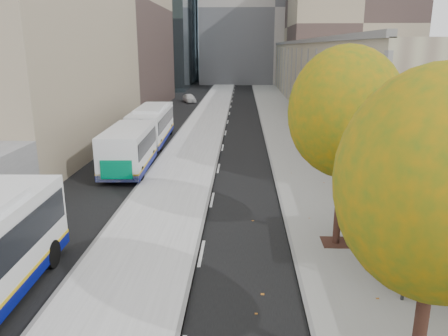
{
  "coord_description": "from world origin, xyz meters",
  "views": [
    {
      "loc": [
        -0.17,
        -3.02,
        7.55
      ],
      "look_at": [
        -0.92,
        15.13,
        2.5
      ],
      "focal_mm": 35.0,
      "sensor_mm": 36.0,
      "label": 1
    }
  ],
  "objects": [
    {
      "name": "bus_platform",
      "position": [
        -3.88,
        35.0,
        0.07
      ],
      "size": [
        4.25,
        150.0,
        0.15
      ],
      "primitive_type": "cube",
      "color": "#B2B2B2",
      "rests_on": "ground"
    },
    {
      "name": "sidewalk",
      "position": [
        4.12,
        35.0,
        0.04
      ],
      "size": [
        4.75,
        150.0,
        0.08
      ],
      "primitive_type": "cube",
      "color": "gray",
      "rests_on": "ground"
    },
    {
      "name": "building_tan",
      "position": [
        15.5,
        64.0,
        4.0
      ],
      "size": [
        18.0,
        92.0,
        8.0
      ],
      "primitive_type": "cube",
      "color": "gray",
      "rests_on": "ground"
    },
    {
      "name": "building_far_block",
      "position": [
        6.0,
        96.0,
        15.0
      ],
      "size": [
        30.0,
        18.0,
        30.0
      ],
      "primitive_type": "cube",
      "color": "#A49C95",
      "rests_on": "ground"
    },
    {
      "name": "bus_shelter",
      "position": [
        5.69,
        10.96,
        2.19
      ],
      "size": [
        1.9,
        4.4,
        2.53
      ],
      "color": "#383A3F",
      "rests_on": "sidewalk"
    },
    {
      "name": "tree_b",
      "position": [
        3.6,
        5.0,
        5.04
      ],
      "size": [
        4.0,
        4.0,
        6.97
      ],
      "color": "black",
      "rests_on": "sidewalk"
    },
    {
      "name": "tree_c",
      "position": [
        3.6,
        13.0,
        5.25
      ],
      "size": [
        4.2,
        4.2,
        7.28
      ],
      "color": "black",
      "rests_on": "sidewalk"
    },
    {
      "name": "bus_far",
      "position": [
        -7.34,
        28.01,
        1.51
      ],
      "size": [
        3.06,
        16.66,
        2.76
      ],
      "rotation": [
        0.0,
        0.0,
        0.04
      ],
      "color": "silver",
      "rests_on": "ground"
    },
    {
      "name": "distant_car",
      "position": [
        -7.63,
        58.62,
        0.6
      ],
      "size": [
        2.49,
        3.78,
        1.2
      ],
      "primitive_type": "imported",
      "rotation": [
        0.0,
        0.0,
        0.33
      ],
      "color": "silver",
      "rests_on": "ground"
    }
  ]
}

